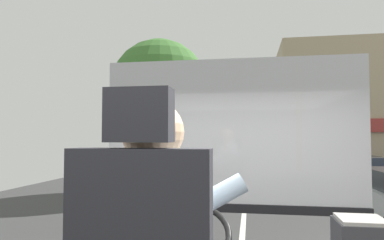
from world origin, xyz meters
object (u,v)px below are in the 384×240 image
object	(u,v)px
parked_car_blue	(355,173)
parked_car_green	(302,156)
bus_driver	(155,235)
parked_car_charcoal	(321,160)

from	to	relation	value
parked_car_blue	parked_car_green	world-z (taller)	parked_car_green
bus_driver	parked_car_charcoal	world-z (taller)	bus_driver
parked_car_blue	parked_car_charcoal	distance (m)	5.90
parked_car_blue	parked_car_green	distance (m)	11.35
parked_car_charcoal	parked_car_blue	bearing A→B (deg)	-89.25
parked_car_charcoal	parked_car_green	size ratio (longest dim) A/B	1.13
parked_car_charcoal	bus_driver	bearing A→B (deg)	-102.69
parked_car_blue	parked_car_green	size ratio (longest dim) A/B	1.08
bus_driver	parked_car_charcoal	xyz separation A→B (m)	(4.15, 18.41, -0.90)
bus_driver	parked_car_green	xyz separation A→B (m)	(3.95, 23.86, -0.97)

